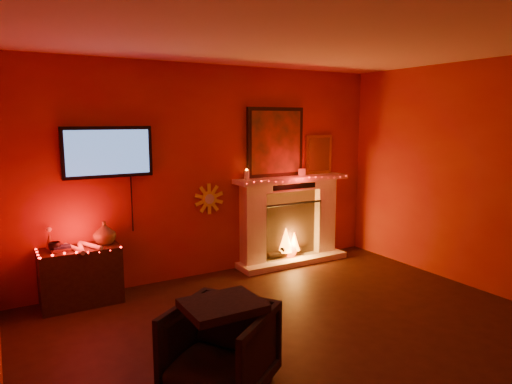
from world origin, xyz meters
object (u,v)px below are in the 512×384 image
at_px(tv, 108,152).
at_px(sunburst_clock, 209,199).
at_px(console_table, 82,272).
at_px(armchair, 220,349).
at_px(fireplace, 289,212).

xyz_separation_m(tv, sunburst_clock, (1.25, 0.03, -0.65)).
distance_m(console_table, armchair, 2.32).
xyz_separation_m(fireplace, armchair, (-2.22, -2.37, -0.40)).
distance_m(fireplace, armchair, 3.27).
height_order(fireplace, console_table, fireplace).
height_order(sunburst_clock, console_table, sunburst_clock).
relative_size(console_table, armchair, 1.24).
distance_m(sunburst_clock, console_table, 1.77).
bearing_deg(armchair, fireplace, 101.49).
xyz_separation_m(fireplace, sunburst_clock, (-1.19, 0.09, 0.28)).
relative_size(sunburst_clock, console_table, 0.45).
bearing_deg(tv, sunburst_clock, 1.24).
bearing_deg(fireplace, tv, 178.50).
distance_m(tv, armchair, 2.77).
height_order(console_table, armchair, console_table).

